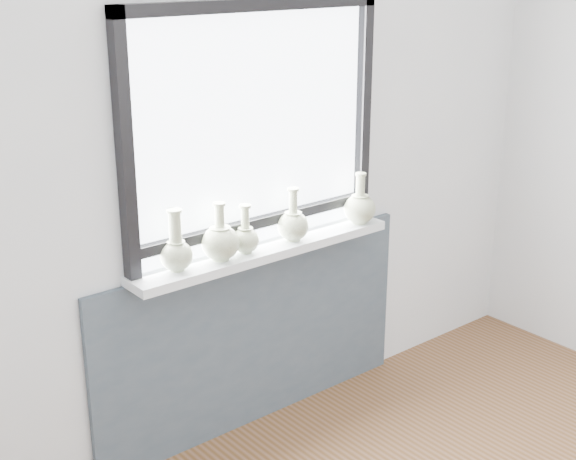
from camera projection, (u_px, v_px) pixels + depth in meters
back_wall at (250, 154)px, 3.47m from camera, size 3.60×0.02×2.60m
apron_panel at (257, 337)px, 3.73m from camera, size 1.70×0.03×0.86m
windowsill at (265, 251)px, 3.53m from camera, size 1.32×0.18×0.04m
window at (255, 123)px, 3.40m from camera, size 1.30×0.06×1.05m
vase_a at (176, 251)px, 3.24m from camera, size 0.14×0.14×0.26m
vase_b at (220, 241)px, 3.35m from camera, size 0.16×0.16×0.25m
vase_c at (246, 238)px, 3.44m from camera, size 0.12×0.12×0.22m
vase_d at (293, 224)px, 3.58m from camera, size 0.14×0.14×0.24m
vase_e at (360, 207)px, 3.81m from camera, size 0.15×0.15×0.25m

